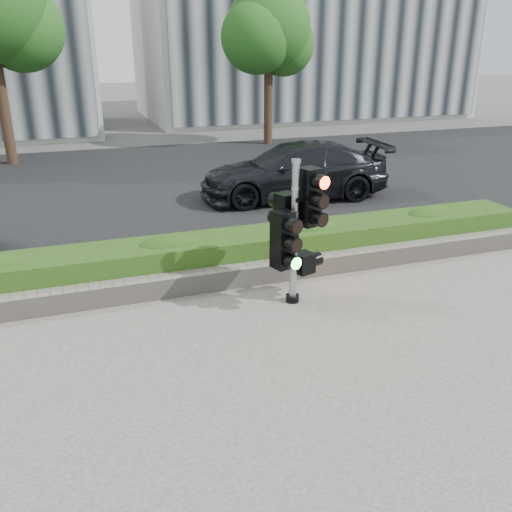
% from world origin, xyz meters
% --- Properties ---
extents(ground, '(120.00, 120.00, 0.00)m').
position_xyz_m(ground, '(0.00, 0.00, 0.00)').
color(ground, '#51514C').
rests_on(ground, ground).
extents(sidewalk, '(16.00, 11.00, 0.03)m').
position_xyz_m(sidewalk, '(0.00, -2.50, 0.01)').
color(sidewalk, '#9E9389').
rests_on(sidewalk, ground).
extents(road, '(60.00, 13.00, 0.02)m').
position_xyz_m(road, '(0.00, 10.00, 0.01)').
color(road, black).
rests_on(road, ground).
extents(curb, '(60.00, 0.25, 0.12)m').
position_xyz_m(curb, '(0.00, 3.15, 0.06)').
color(curb, gray).
rests_on(curb, ground).
extents(stone_wall, '(12.00, 0.32, 0.34)m').
position_xyz_m(stone_wall, '(0.00, 1.90, 0.20)').
color(stone_wall, gray).
rests_on(stone_wall, sidewalk).
extents(hedge, '(12.00, 1.00, 0.68)m').
position_xyz_m(hedge, '(0.00, 2.55, 0.37)').
color(hedge, '#447C26').
rests_on(hedge, sidewalk).
extents(building_right, '(18.00, 10.00, 12.00)m').
position_xyz_m(building_right, '(11.00, 25.00, 6.00)').
color(building_right, '#B7B7B2').
rests_on(building_right, ground).
extents(tree_right, '(4.10, 3.58, 6.53)m').
position_xyz_m(tree_right, '(5.48, 15.55, 4.48)').
color(tree_right, black).
rests_on(tree_right, ground).
extents(traffic_signal, '(0.84, 0.71, 2.31)m').
position_xyz_m(traffic_signal, '(0.50, 1.03, 1.31)').
color(traffic_signal, black).
rests_on(traffic_signal, sidewalk).
extents(car_dark, '(5.20, 2.41, 1.47)m').
position_xyz_m(car_dark, '(3.04, 6.97, 0.76)').
color(car_dark, black).
rests_on(car_dark, road).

